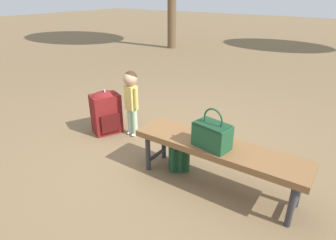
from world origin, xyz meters
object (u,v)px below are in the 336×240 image
park_bench (218,150)px  backpack_small (179,155)px  child_standing (131,94)px  handbag (212,134)px  backpack_large (106,111)px

park_bench → backpack_small: 0.50m
child_standing → handbag: bearing=161.9°
handbag → backpack_small: handbag is taller
child_standing → backpack_large: size_ratio=1.42×
handbag → backpack_large: 1.70m
park_bench → child_standing: child_standing is taller
child_standing → backpack_small: size_ratio=2.51×
handbag → backpack_large: size_ratio=0.62×
handbag → child_standing: size_ratio=0.44×
handbag → backpack_large: (1.65, -0.30, -0.28)m
park_bench → child_standing: 1.41m
park_bench → child_standing: (1.35, -0.36, 0.16)m
child_standing → backpack_small: (-0.91, 0.32, -0.39)m
handbag → backpack_small: size_ratio=1.10×
park_bench → backpack_large: size_ratio=2.72×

